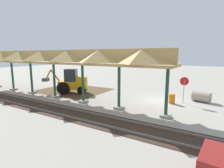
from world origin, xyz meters
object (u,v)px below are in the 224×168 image
Objects in this scene: concrete_pipe at (201,97)px; traffic_barrel at (172,99)px; backhoe at (72,82)px; stop_sign at (184,84)px.

concrete_pipe is 3.10m from traffic_barrel.
backhoe is at bearing 15.05° from concrete_pipe.
backhoe reaches higher than concrete_pipe.
concrete_pipe is (-13.29, -3.57, -0.78)m from backhoe.
concrete_pipe is at bearing -137.58° from traffic_barrel.
stop_sign is 2.71× the size of traffic_barrel.
concrete_pipe is at bearing -164.95° from backhoe.
backhoe is 11.13m from traffic_barrel.
stop_sign is 1.70m from traffic_barrel.
backhoe is 2.86× the size of concrete_pipe.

